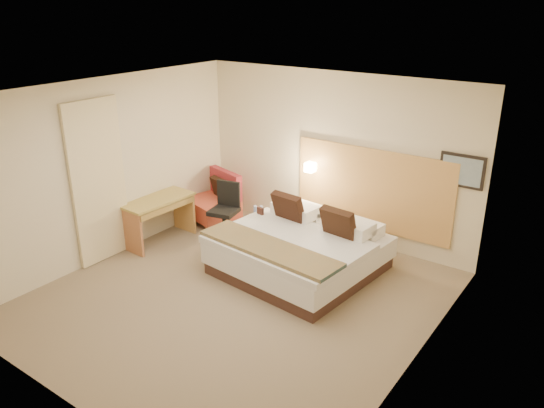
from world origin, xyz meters
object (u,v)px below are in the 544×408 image
Objects in this scene: lounge_chair at (215,202)px; desk at (159,208)px; bed at (300,250)px; side_table at (258,231)px; desk_chair at (225,216)px.

lounge_chair is 0.83× the size of desk.
bed is at bearing 11.62° from desk.
side_table is (-0.96, 0.28, -0.05)m from bed.
desk is at bearing -168.38° from bed.
desk_chair is at bearing -36.01° from lounge_chair.
desk_chair is (-1.63, 0.26, 0.05)m from bed.
bed reaches higher than side_table.
lounge_chair is 1.09× the size of desk_chair.
bed is 1.01m from side_table.
desk is 1.30× the size of desk_chair.
lounge_chair is at bearing 162.78° from bed.
bed is 1.65m from desk_chair.
lounge_chair reaches higher than side_table.
desk_chair is at bearing 171.06° from bed.
desk is (-1.41, -0.77, 0.30)m from side_table.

